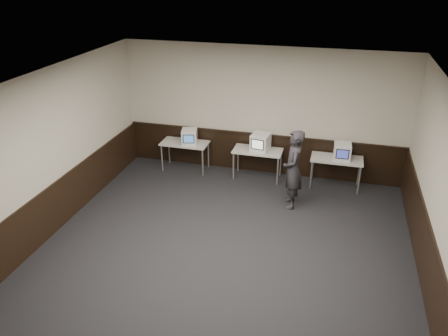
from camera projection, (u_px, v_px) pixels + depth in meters
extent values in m
plane|color=black|center=(219.00, 264.00, 7.91)|extent=(8.00, 8.00, 0.00)
plane|color=white|center=(217.00, 92.00, 6.52)|extent=(8.00, 8.00, 0.00)
plane|color=beige|center=(262.00, 112.00, 10.69)|extent=(7.00, 0.00, 7.00)
plane|color=beige|center=(35.00, 163.00, 8.03)|extent=(0.00, 8.00, 8.00)
plane|color=beige|center=(447.00, 215.00, 6.40)|extent=(0.00, 8.00, 8.00)
cube|color=black|center=(260.00, 153.00, 11.16)|extent=(6.98, 0.04, 1.00)
cube|color=black|center=(47.00, 214.00, 8.50)|extent=(0.04, 7.98, 1.00)
cube|color=black|center=(430.00, 275.00, 6.88)|extent=(0.04, 7.98, 1.00)
cube|color=black|center=(261.00, 135.00, 10.91)|extent=(6.98, 0.06, 0.04)
cube|color=beige|center=(185.00, 143.00, 11.17)|extent=(1.20, 0.60, 0.04)
cylinder|color=#999999|center=(162.00, 158.00, 11.24)|extent=(0.04, 0.04, 0.71)
cylinder|color=#999999|center=(203.00, 163.00, 10.98)|extent=(0.04, 0.04, 0.71)
cylinder|color=#999999|center=(169.00, 151.00, 11.67)|extent=(0.04, 0.04, 0.71)
cylinder|color=#999999|center=(208.00, 155.00, 11.42)|extent=(0.04, 0.04, 0.71)
cube|color=beige|center=(258.00, 151.00, 10.72)|extent=(1.20, 0.60, 0.04)
cylinder|color=#999999|center=(233.00, 166.00, 10.80)|extent=(0.04, 0.04, 0.71)
cylinder|color=#999999|center=(278.00, 171.00, 10.54)|extent=(0.04, 0.04, 0.71)
cylinder|color=#999999|center=(238.00, 158.00, 11.23)|extent=(0.04, 0.04, 0.71)
cylinder|color=#999999|center=(281.00, 163.00, 10.98)|extent=(0.04, 0.04, 0.71)
cube|color=beige|center=(337.00, 159.00, 10.28)|extent=(1.20, 0.60, 0.04)
cylinder|color=#999999|center=(311.00, 175.00, 10.36)|extent=(0.04, 0.04, 0.71)
cylinder|color=#999999|center=(359.00, 181.00, 10.10)|extent=(0.04, 0.04, 0.71)
cylinder|color=#999999|center=(313.00, 166.00, 10.79)|extent=(0.04, 0.04, 0.71)
cylinder|color=#999999|center=(359.00, 171.00, 10.54)|extent=(0.04, 0.04, 0.71)
cube|color=white|center=(189.00, 137.00, 11.00)|extent=(0.46, 0.48, 0.38)
cube|color=black|center=(189.00, 139.00, 10.81)|extent=(0.28, 0.08, 0.23)
cube|color=#3B6FAF|center=(189.00, 139.00, 10.80)|extent=(0.24, 0.06, 0.19)
cube|color=white|center=(261.00, 142.00, 10.63)|extent=(0.48, 0.50, 0.42)
cube|color=black|center=(257.00, 144.00, 10.43)|extent=(0.31, 0.07, 0.25)
cube|color=silver|center=(257.00, 145.00, 10.42)|extent=(0.27, 0.05, 0.21)
cube|color=white|center=(342.00, 151.00, 10.15)|extent=(0.41, 0.42, 0.39)
cube|color=black|center=(342.00, 154.00, 9.96)|extent=(0.29, 0.03, 0.23)
cube|color=#3741A5|center=(343.00, 154.00, 9.95)|extent=(0.25, 0.01, 0.20)
imported|color=#28262C|center=(293.00, 170.00, 9.40)|extent=(0.52, 0.71, 1.79)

